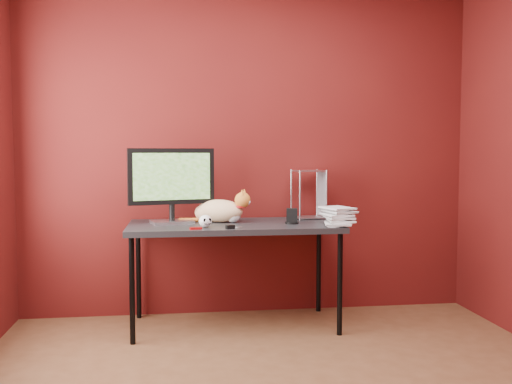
{
  "coord_description": "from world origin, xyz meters",
  "views": [
    {
      "loc": [
        -0.54,
        -2.67,
        1.26
      ],
      "look_at": [
        -0.02,
        1.15,
        0.99
      ],
      "focal_mm": 40.0,
      "sensor_mm": 36.0,
      "label": 1
    }
  ],
  "objects": [
    {
      "name": "room",
      "position": [
        0.0,
        0.0,
        1.45
      ],
      "size": [
        3.52,
        3.52,
        2.61
      ],
      "color": "#57341D",
      "rests_on": "ground"
    },
    {
      "name": "desk",
      "position": [
        -0.15,
        1.37,
        0.7
      ],
      "size": [
        1.5,
        0.7,
        0.75
      ],
      "color": "black",
      "rests_on": "ground"
    },
    {
      "name": "monitor",
      "position": [
        -0.59,
        1.43,
        1.05
      ],
      "size": [
        0.61,
        0.26,
        0.54
      ],
      "rotation": [
        0.0,
        0.0,
        0.24
      ],
      "color": "#B0B1B5",
      "rests_on": "desk"
    },
    {
      "name": "cat",
      "position": [
        -0.25,
        1.46,
        0.84
      ],
      "size": [
        0.52,
        0.31,
        0.25
      ],
      "rotation": [
        0.0,
        0.0,
        -0.4
      ],
      "color": "orange",
      "rests_on": "desk"
    },
    {
      "name": "skull_mug",
      "position": [
        -0.36,
        1.17,
        0.79
      ],
      "size": [
        0.09,
        0.09,
        0.09
      ],
      "rotation": [
        0.0,
        0.0,
        0.3
      ],
      "color": "white",
      "rests_on": "desk"
    },
    {
      "name": "speaker",
      "position": [
        0.26,
        1.3,
        0.8
      ],
      "size": [
        0.09,
        0.09,
        0.11
      ],
      "rotation": [
        0.0,
        0.0,
        -0.21
      ],
      "color": "black",
      "rests_on": "desk"
    },
    {
      "name": "book_stack",
      "position": [
        0.48,
        1.18,
        1.46
      ],
      "size": [
        0.24,
        0.28,
        1.42
      ],
      "rotation": [
        0.0,
        0.0,
        0.0
      ],
      "color": "beige",
      "rests_on": "desk"
    },
    {
      "name": "wire_rack",
      "position": [
        0.45,
        1.59,
        0.94
      ],
      "size": [
        0.25,
        0.22,
        0.38
      ],
      "rotation": [
        0.0,
        0.0,
        0.18
      ],
      "color": "#B0B1B5",
      "rests_on": "desk"
    },
    {
      "name": "pocket_knife",
      "position": [
        -0.43,
        1.08,
        0.76
      ],
      "size": [
        0.08,
        0.04,
        0.02
      ],
      "primitive_type": "cube",
      "rotation": [
        0.0,
        0.0,
        0.27
      ],
      "color": "#960B0C",
      "rests_on": "desk"
    },
    {
      "name": "black_gadget",
      "position": [
        -0.2,
        1.08,
        0.76
      ],
      "size": [
        0.06,
        0.05,
        0.03
      ],
      "primitive_type": "cube",
      "rotation": [
        0.0,
        0.0,
        0.32
      ],
      "color": "black",
      "rests_on": "desk"
    },
    {
      "name": "washer",
      "position": [
        -0.14,
        1.14,
        0.75
      ],
      "size": [
        0.05,
        0.05,
        0.0
      ],
      "primitive_type": "cylinder",
      "color": "#B0B1B5",
      "rests_on": "desk"
    }
  ]
}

